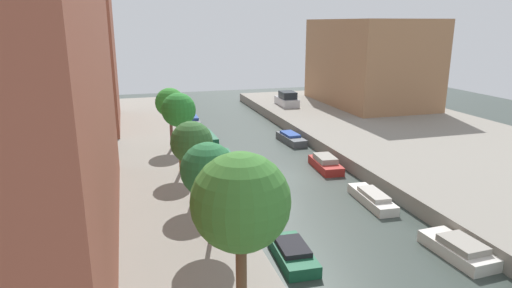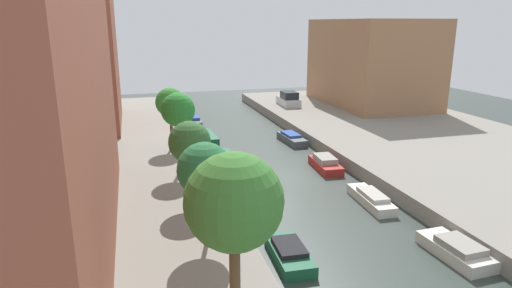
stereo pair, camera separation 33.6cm
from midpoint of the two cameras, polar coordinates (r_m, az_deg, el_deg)
name	(u,v)px [view 2 (the right image)]	position (r m, az deg, el deg)	size (l,w,h in m)	color
ground_plane	(282,177)	(31.59, 3.71, -4.27)	(84.00, 84.00, 0.00)	#333D38
quay_left	(52,192)	(30.21, -24.36, -5.58)	(20.00, 64.00, 1.00)	gray
quay_right	(462,154)	(38.89, 25.07, -1.18)	(20.00, 64.00, 1.00)	gray
apartment_tower_far	(56,26)	(45.17, -24.05, 13.65)	(10.00, 12.86, 18.55)	brown
low_block_right	(372,62)	(55.75, 14.74, 10.08)	(10.00, 15.81, 9.94)	#9E704C
street_tree_0	(234,203)	(13.83, -2.15, -7.54)	(3.14, 3.14, 5.80)	brown
street_tree_1	(205,170)	(19.31, -6.10, -3.34)	(2.42, 2.42, 4.64)	brown
street_tree_2	(190,143)	(23.97, -8.08, 0.12)	(2.28, 2.28, 4.54)	brown
street_tree_3	(178,110)	(29.13, -9.63, 4.26)	(2.21, 2.21, 5.24)	brown
street_tree_4	(170,103)	(34.92, -10.66, 5.22)	(2.25, 2.25, 4.76)	brown
parked_car	(289,100)	(53.28, 4.38, 5.68)	(2.01, 4.18, 1.70)	#B7B7BC
moored_boat_left_1	(289,253)	(21.05, 4.77, -13.79)	(1.65, 3.64, 0.79)	#195638
moored_boat_left_2	(244,191)	(28.11, -1.18, -6.07)	(1.72, 4.64, 0.64)	#4C5156
moored_boat_left_3	(222,158)	(34.95, -4.06, -1.82)	(1.75, 3.72, 0.60)	#195638
moored_boat_left_4	(207,137)	(41.45, -6.04, 0.88)	(1.51, 4.39, 0.60)	#195638
moored_boat_left_5	(194,120)	(48.54, -7.75, 3.00)	(1.39, 4.13, 0.80)	#4C5156
moored_boat_right_1	(456,250)	(23.21, 24.64, -12.21)	(1.78, 3.77, 0.90)	beige
moored_boat_right_2	(371,199)	(27.82, 14.85, -6.78)	(1.48, 4.36, 0.80)	beige
moored_boat_right_3	(325,164)	(33.50, 9.16, -2.53)	(1.76, 3.91, 1.00)	maroon
moored_boat_right_4	(292,139)	(40.61, 4.82, 0.71)	(1.56, 4.25, 0.84)	#4C5156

